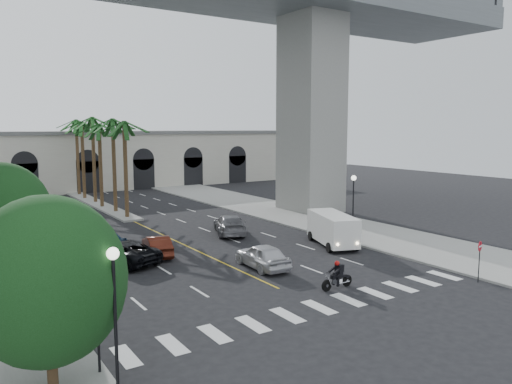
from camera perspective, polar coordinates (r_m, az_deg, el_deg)
name	(u,v)px	position (r m, az deg, el deg)	size (l,w,h in m)	color
ground	(301,299)	(27.19, 5.14, -12.06)	(140.00, 140.00, 0.00)	black
sidewalk_right	(328,223)	(47.62, 8.22, -3.53)	(8.00, 100.00, 0.15)	gray
median	(99,205)	(60.91, -17.50, -1.39)	(2.00, 24.00, 0.20)	gray
pier_building	(65,161)	(76.93, -21.04, 3.35)	(71.00, 10.50, 8.50)	beige
bridge	(180,20)	(47.29, -8.65, 18.87)	(75.00, 13.00, 26.00)	gray
palm_a	(124,127)	(50.67, -14.83, 7.22)	(3.20, 3.20, 10.30)	#47331E
palm_b	(113,124)	(54.51, -16.07, 7.46)	(3.20, 3.20, 10.60)	#47331E
palm_c	(99,129)	(58.27, -17.50, 6.94)	(3.20, 3.20, 10.10)	#47331E
palm_d	(92,122)	(62.22, -18.21, 7.59)	(3.20, 3.20, 10.90)	#47331E
palm_e	(82,126)	(66.03, -19.31, 7.12)	(3.20, 3.20, 10.40)	#47331E
palm_f	(76,124)	(69.99, -19.86, 7.31)	(3.20, 3.20, 10.70)	#47331E
street_tree_near	(47,281)	(18.07, -22.73, -9.33)	(5.20, 5.20, 6.89)	#382616
street_tree_mid	(1,216)	(30.64, -27.15, -2.50)	(5.44, 5.44, 7.21)	#382616
lamp_post_left_near	(115,313)	(16.81, -15.81, -13.16)	(0.40, 0.40, 5.35)	black
lamp_post_left_far	(18,215)	(36.86, -25.57, -2.42)	(0.40, 0.40, 5.35)	black
lamp_post_right	(353,203)	(39.61, 11.04, -1.19)	(0.40, 0.40, 5.35)	black
traffic_signal_near	(97,310)	(19.34, -17.70, -12.71)	(0.25, 0.18, 3.65)	black
traffic_signal_far	(71,281)	(23.04, -20.38, -9.55)	(0.25, 0.18, 3.65)	black
motorcycle_rider	(338,276)	(28.86, 9.35, -9.43)	(2.25, 0.61, 1.62)	black
car_a	(262,256)	(32.46, 0.73, -7.31)	(1.90, 4.72, 1.61)	silver
car_b	(157,246)	(36.14, -11.23, -6.05)	(1.54, 4.41, 1.45)	#45170D
car_c	(122,252)	(34.56, -15.02, -6.69)	(2.59, 5.62, 1.56)	black
car_d	(229,224)	(42.68, -3.05, -3.72)	(2.30, 5.66, 1.64)	slate
car_e	(101,240)	(38.96, -17.31, -5.23)	(1.78, 4.43, 1.51)	#102B4C
cargo_van	(333,228)	(38.76, 8.77, -4.11)	(3.98, 6.14, 2.45)	white
do_not_enter_sign	(480,253)	(32.05, 24.20, -6.34)	(0.59, 0.19, 2.47)	black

